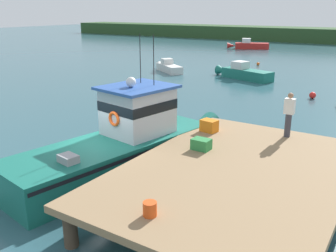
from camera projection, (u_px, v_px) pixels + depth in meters
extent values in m
plane|color=#2D5660|center=(113.00, 170.00, 13.87)|extent=(200.00, 200.00, 0.00)
cylinder|color=#4C3D2D|center=(70.00, 228.00, 9.29)|extent=(0.36, 0.36, 1.00)
cylinder|color=#4C3D2D|center=(216.00, 137.00, 15.87)|extent=(0.36, 0.36, 1.00)
cube|color=#937551|center=(236.00, 172.00, 11.06)|extent=(6.00, 9.00, 0.20)
cube|color=#196B5B|center=(114.00, 158.00, 13.52)|extent=(3.84, 8.31, 1.10)
cone|color=#196B5B|center=(199.00, 128.00, 16.96)|extent=(1.39, 1.96, 1.10)
cube|color=black|center=(114.00, 146.00, 13.39)|extent=(3.84, 8.16, 0.12)
cube|color=#196B5B|center=(114.00, 142.00, 13.34)|extent=(3.88, 8.32, 0.12)
cube|color=silver|center=(138.00, 113.00, 13.93)|extent=(2.25, 2.49, 1.80)
cube|color=black|center=(138.00, 104.00, 13.84)|extent=(2.27, 2.52, 0.36)
cube|color=#2D56A8|center=(137.00, 87.00, 13.65)|extent=(2.54, 2.83, 0.10)
sphere|color=white|center=(131.00, 82.00, 13.37)|extent=(0.36, 0.36, 0.36)
cylinder|color=black|center=(140.00, 59.00, 13.94)|extent=(0.03, 0.03, 1.80)
cylinder|color=black|center=(154.00, 60.00, 13.49)|extent=(0.03, 0.03, 1.80)
cube|color=#939399|center=(68.00, 161.00, 11.40)|extent=(0.67, 0.54, 0.36)
torus|color=orange|center=(35.00, 162.00, 11.64)|extent=(0.65, 0.65, 0.12)
torus|color=#EA5119|center=(114.00, 119.00, 13.13)|extent=(0.55, 0.19, 0.54)
cube|color=#2D8442|center=(201.00, 144.00, 12.48)|extent=(0.61, 0.45, 0.37)
cube|color=orange|center=(209.00, 126.00, 14.29)|extent=(0.66, 0.53, 0.46)
cylinder|color=#E04C19|center=(150.00, 209.00, 8.47)|extent=(0.32, 0.32, 0.34)
cylinder|color=#383842|center=(288.00, 125.00, 13.67)|extent=(0.22, 0.22, 0.86)
cube|color=white|center=(290.00, 106.00, 13.45)|extent=(0.36, 0.22, 0.56)
sphere|color=#9E7051|center=(291.00, 96.00, 13.34)|extent=(0.20, 0.20, 0.20)
cube|color=red|center=(252.00, 46.00, 55.24)|extent=(4.96, 3.29, 0.86)
cone|color=red|center=(231.00, 46.00, 55.70)|extent=(1.44, 1.27, 0.86)
cube|color=silver|center=(246.00, 41.00, 55.14)|extent=(1.57, 1.58, 0.65)
cube|color=silver|center=(170.00, 68.00, 35.16)|extent=(3.68, 3.07, 0.67)
cone|color=silver|center=(161.00, 65.00, 37.19)|extent=(1.14, 1.07, 0.67)
cube|color=silver|center=(167.00, 61.00, 35.56)|extent=(1.29, 1.29, 0.50)
cube|color=#196B5B|center=(247.00, 74.00, 31.52)|extent=(4.68, 2.74, 0.81)
cone|color=#196B5B|center=(222.00, 70.00, 33.59)|extent=(1.31, 1.12, 0.81)
cube|color=silver|center=(240.00, 65.00, 31.89)|extent=(1.41, 1.43, 0.61)
sphere|color=#EA5B19|center=(258.00, 64.00, 39.30)|extent=(0.33, 0.33, 0.33)
sphere|color=red|center=(313.00, 95.00, 24.81)|extent=(0.44, 0.44, 0.44)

